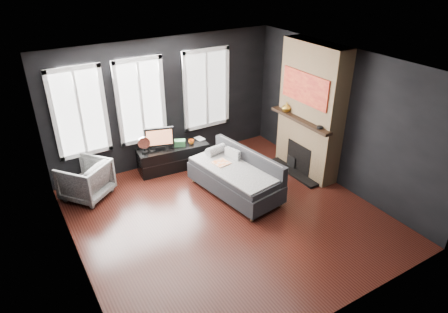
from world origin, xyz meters
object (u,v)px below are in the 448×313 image
mug (191,141)px  book (197,135)px  media_console (174,157)px  mantel_vase (286,107)px  armchair (85,178)px  monitor (159,137)px  sofa (235,175)px

mug → book: 0.22m
media_console → mantel_vase: 2.60m
armchair → monitor: size_ratio=1.32×
monitor → mantel_vase: (2.39, -1.10, 0.54)m
mug → book: (0.19, 0.11, 0.05)m
mug → mantel_vase: size_ratio=0.62×
armchair → book: size_ratio=3.63×
book → mantel_vase: 2.01m
monitor → armchair: bearing=-155.8°
book → mantel_vase: bearing=-35.0°
book → monitor: bearing=178.9°
mantel_vase → sofa: bearing=-163.5°
sofa → media_console: size_ratio=1.28×
sofa → media_console: (-0.59, 1.51, -0.15)m
media_console → book: 0.69m
mantel_vase → mug: bearing=150.6°
media_console → mantel_vase: (2.12, -1.05, 1.07)m
sofa → armchair: size_ratio=2.38×
armchair → monitor: 1.67m
media_console → mug: bearing=-5.8°
mug → mantel_vase: 2.12m
armchair → mug: armchair is taller
armchair → media_console: (1.88, 0.15, -0.14)m
monitor → mug: (0.66, -0.12, -0.21)m
media_console → sofa: bearing=-63.4°
armchair → media_console: size_ratio=0.54×
book → mug: bearing=-150.0°
armchair → sofa: bearing=112.9°
sofa → armchair: sofa is taller
mug → book: bearing=30.0°
sofa → armchair: (-2.46, 1.36, -0.01)m
sofa → mantel_vase: mantel_vase is taller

